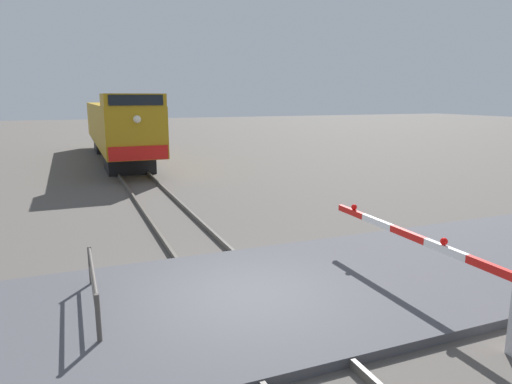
# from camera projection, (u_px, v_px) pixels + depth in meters

# --- Properties ---
(ground_plane) EXTENTS (160.00, 160.00, 0.00)m
(ground_plane) POSITION_uv_depth(u_px,v_px,m) (244.00, 304.00, 8.82)
(ground_plane) COLOR #514C47
(rail_track_left) EXTENTS (0.08, 80.00, 0.15)m
(rail_track_left) POSITION_uv_depth(u_px,v_px,m) (208.00, 306.00, 8.54)
(rail_track_left) COLOR #59544C
(rail_track_left) RESTS_ON ground_plane
(rail_track_right) EXTENTS (0.08, 80.00, 0.15)m
(rail_track_right) POSITION_uv_depth(u_px,v_px,m) (278.00, 294.00, 9.07)
(rail_track_right) COLOR #59544C
(rail_track_right) RESTS_ON ground_plane
(road_surface) EXTENTS (36.00, 5.17, 0.17)m
(road_surface) POSITION_uv_depth(u_px,v_px,m) (244.00, 300.00, 8.81)
(road_surface) COLOR #47474C
(road_surface) RESTS_ON ground_plane
(locomotive) EXTENTS (2.80, 17.87, 4.05)m
(locomotive) POSITION_uv_depth(u_px,v_px,m) (118.00, 126.00, 28.46)
(locomotive) COLOR black
(locomotive) RESTS_ON ground_plane
(crossing_gate) EXTENTS (0.36, 5.78, 1.38)m
(crossing_gate) POSITION_uv_depth(u_px,v_px,m) (491.00, 287.00, 7.50)
(crossing_gate) COLOR silver
(crossing_gate) RESTS_ON ground_plane
(guard_railing) EXTENTS (0.08, 2.52, 0.95)m
(guard_railing) POSITION_uv_depth(u_px,v_px,m) (94.00, 285.00, 8.17)
(guard_railing) COLOR #4C4742
(guard_railing) RESTS_ON ground_plane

